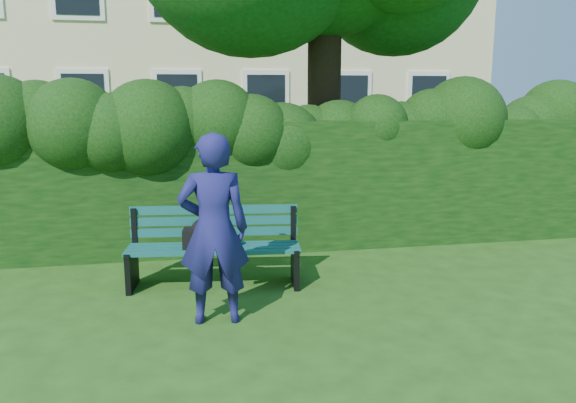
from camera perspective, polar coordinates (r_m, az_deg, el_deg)
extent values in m
plane|color=#264816|center=(6.15, 1.08, -9.78)|extent=(80.00, 80.00, 0.00)
cube|color=white|center=(15.79, -20.00, 9.65)|extent=(1.30, 0.08, 1.60)
cube|color=black|center=(15.75, -20.02, 9.65)|extent=(1.05, 0.04, 1.35)
cube|color=white|center=(15.61, -11.14, 10.09)|extent=(1.30, 0.08, 1.60)
cube|color=black|center=(15.57, -11.14, 10.09)|extent=(1.05, 0.04, 1.35)
cube|color=white|center=(15.79, -2.26, 10.29)|extent=(1.30, 0.08, 1.60)
cube|color=black|center=(15.75, -2.23, 10.29)|extent=(1.05, 0.04, 1.35)
cube|color=white|center=(16.33, 6.23, 10.26)|extent=(1.30, 0.08, 1.60)
cube|color=black|center=(16.29, 6.27, 10.26)|extent=(1.05, 0.04, 1.35)
cube|color=white|center=(17.19, 14.02, 10.03)|extent=(1.30, 0.08, 1.60)
cube|color=black|center=(17.15, 14.07, 10.03)|extent=(1.05, 0.04, 1.35)
cube|color=black|center=(8.02, -2.18, 1.78)|extent=(10.00, 1.00, 1.80)
cylinder|color=black|center=(9.06, 3.70, 11.68)|extent=(0.53, 0.53, 4.59)
cube|color=#0F4E4C|center=(6.25, -7.64, -5.19)|extent=(1.95, 0.33, 0.04)
cube|color=#0F4E4C|center=(6.37, -7.58, -4.89)|extent=(1.95, 0.33, 0.04)
cube|color=#0F4E4C|center=(6.48, -7.52, -4.60)|extent=(1.95, 0.33, 0.04)
cube|color=#0F4E4C|center=(6.60, -7.46, -4.32)|extent=(1.95, 0.33, 0.04)
cube|color=#0F4E4C|center=(6.64, -7.45, -3.06)|extent=(1.94, 0.26, 0.10)
cube|color=#0F4E4C|center=(6.62, -7.48, -1.95)|extent=(1.94, 0.26, 0.10)
cube|color=#0F4E4C|center=(6.60, -7.50, -0.83)|extent=(1.94, 0.26, 0.10)
cube|color=black|center=(6.61, -15.57, -6.69)|extent=(0.12, 0.50, 0.44)
cube|color=black|center=(6.74, -15.34, -2.54)|extent=(0.07, 0.07, 0.45)
cube|color=black|center=(6.50, -15.76, -4.98)|extent=(0.11, 0.42, 0.05)
cube|color=black|center=(6.50, 0.71, -6.57)|extent=(0.12, 0.50, 0.44)
cube|color=black|center=(6.64, 0.52, -2.35)|extent=(0.07, 0.07, 0.45)
cube|color=black|center=(6.39, 0.75, -4.82)|extent=(0.11, 0.42, 0.05)
cube|color=white|center=(6.38, -9.61, -4.62)|extent=(0.19, 0.15, 0.02)
cube|color=black|center=(6.40, -8.66, -3.67)|extent=(0.46, 0.30, 0.21)
imported|color=navy|center=(5.34, -7.56, -2.83)|extent=(0.69, 0.47, 1.83)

